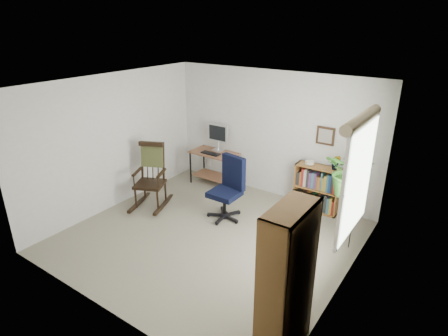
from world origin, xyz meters
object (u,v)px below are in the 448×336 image
Objects in this scene: rocking_chair at (149,176)px; low_bookshelf at (317,188)px; tall_bookshelf at (287,283)px; desk at (214,168)px; office_chair at (225,189)px.

rocking_chair is 1.42× the size of low_bookshelf.
low_bookshelf is 0.51× the size of tall_bookshelf.
tall_bookshelf is at bearing -44.28° from desk.
desk is 0.87× the size of office_chair.
tall_bookshelf reaches higher than desk.
desk is 2.19m from low_bookshelf.
low_bookshelf is at bearing 55.21° from office_chair.
office_chair is at bearing -8.71° from rocking_chair.
desk is 1.54m from rocking_chair.
low_bookshelf is at bearing 7.04° from rocking_chair.
desk is at bearing 50.66° from rocking_chair.
office_chair is 1.32× the size of low_bookshelf.
tall_bookshelf is (0.88, -3.11, 0.41)m from low_bookshelf.
office_chair is 1.44m from rocking_chair.
low_bookshelf is (2.57, 1.59, -0.18)m from rocking_chair.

